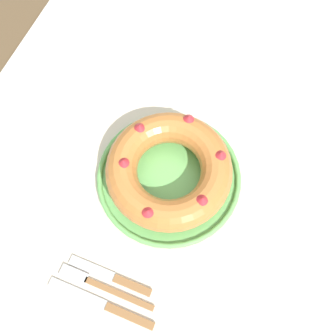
{
  "coord_description": "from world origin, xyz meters",
  "views": [
    {
      "loc": [
        -0.3,
        -0.12,
        1.58
      ],
      "look_at": [
        0.0,
        0.0,
        0.79
      ],
      "focal_mm": 42.0,
      "sensor_mm": 36.0,
      "label": 1
    }
  ],
  "objects_px": {
    "fork": "(100,286)",
    "serving_knife": "(108,307)",
    "cake_knife": "(115,278)",
    "bundt_cake": "(168,168)",
    "serving_dish": "(168,175)"
  },
  "relations": [
    {
      "from": "bundt_cake",
      "to": "cake_knife",
      "type": "distance_m",
      "value": 0.26
    },
    {
      "from": "fork",
      "to": "serving_knife",
      "type": "bearing_deg",
      "value": -134.84
    },
    {
      "from": "serving_knife",
      "to": "cake_knife",
      "type": "distance_m",
      "value": 0.06
    },
    {
      "from": "bundt_cake",
      "to": "fork",
      "type": "relative_size",
      "value": 1.3
    },
    {
      "from": "serving_knife",
      "to": "cake_knife",
      "type": "relative_size",
      "value": 1.26
    },
    {
      "from": "bundt_cake",
      "to": "cake_knife",
      "type": "xyz_separation_m",
      "value": [
        -0.25,
        0.02,
        -0.05
      ]
    },
    {
      "from": "fork",
      "to": "serving_knife",
      "type": "relative_size",
      "value": 0.92
    },
    {
      "from": "serving_dish",
      "to": "serving_knife",
      "type": "bearing_deg",
      "value": 178.69
    },
    {
      "from": "serving_dish",
      "to": "serving_knife",
      "type": "height_order",
      "value": "serving_dish"
    },
    {
      "from": "bundt_cake",
      "to": "serving_knife",
      "type": "relative_size",
      "value": 1.19
    },
    {
      "from": "serving_dish",
      "to": "cake_knife",
      "type": "bearing_deg",
      "value": 176.29
    },
    {
      "from": "serving_dish",
      "to": "cake_knife",
      "type": "height_order",
      "value": "serving_dish"
    },
    {
      "from": "bundt_cake",
      "to": "serving_knife",
      "type": "distance_m",
      "value": 0.31
    },
    {
      "from": "fork",
      "to": "serving_knife",
      "type": "distance_m",
      "value": 0.05
    },
    {
      "from": "bundt_cake",
      "to": "fork",
      "type": "height_order",
      "value": "bundt_cake"
    }
  ]
}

